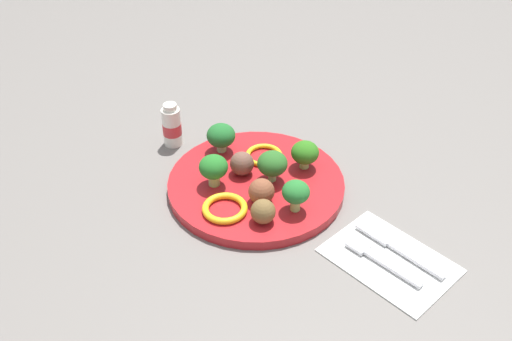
% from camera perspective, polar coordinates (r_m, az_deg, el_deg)
% --- Properties ---
extents(ground_plane, '(4.00, 4.00, 0.00)m').
position_cam_1_polar(ground_plane, '(0.96, -0.00, -1.72)').
color(ground_plane, slate).
extents(plate, '(0.28, 0.28, 0.02)m').
position_cam_1_polar(plate, '(0.95, -0.00, -1.34)').
color(plate, red).
rests_on(plate, ground_plane).
extents(broccoli_floret_center, '(0.05, 0.05, 0.05)m').
position_cam_1_polar(broccoli_floret_center, '(0.92, -4.07, 0.26)').
color(broccoli_floret_center, '#A2C269').
rests_on(broccoli_floret_center, plate).
extents(broccoli_floret_mid_right, '(0.04, 0.04, 0.05)m').
position_cam_1_polar(broccoli_floret_mid_right, '(0.96, 4.69, 1.69)').
color(broccoli_floret_mid_right, '#A4CE6A').
rests_on(broccoli_floret_mid_right, plate).
extents(broccoli_floret_mid_left, '(0.04, 0.04, 0.05)m').
position_cam_1_polar(broccoli_floret_mid_left, '(0.87, 3.82, -2.13)').
color(broccoli_floret_mid_left, '#ADCF6C').
rests_on(broccoli_floret_mid_left, plate).
extents(broccoli_floret_back_right, '(0.05, 0.05, 0.05)m').
position_cam_1_polar(broccoli_floret_back_right, '(0.93, 1.57, 0.64)').
color(broccoli_floret_back_right, '#8CCD77').
rests_on(broccoli_floret_back_right, plate).
extents(broccoli_floret_front_left, '(0.05, 0.05, 0.05)m').
position_cam_1_polar(broccoli_floret_front_left, '(1.00, -3.35, 3.32)').
color(broccoli_floret_front_left, '#94C07D').
rests_on(broccoli_floret_front_left, plate).
extents(meatball_mid_right, '(0.04, 0.04, 0.04)m').
position_cam_1_polar(meatball_mid_right, '(0.95, -1.38, 0.65)').
color(meatball_mid_right, brown).
rests_on(meatball_mid_right, plate).
extents(meatball_front_right, '(0.04, 0.04, 0.04)m').
position_cam_1_polar(meatball_front_right, '(0.86, 0.67, -3.93)').
color(meatball_front_right, brown).
rests_on(meatball_front_right, plate).
extents(meatball_mid_left, '(0.04, 0.04, 0.04)m').
position_cam_1_polar(meatball_mid_left, '(0.89, 0.52, -2.00)').
color(meatball_mid_left, brown).
rests_on(meatball_mid_left, plate).
extents(pepper_ring_far_rim, '(0.09, 0.09, 0.01)m').
position_cam_1_polar(pepper_ring_far_rim, '(0.89, -2.99, -3.61)').
color(pepper_ring_far_rim, yellow).
rests_on(pepper_ring_far_rim, plate).
extents(pepper_ring_mid_right, '(0.09, 0.09, 0.01)m').
position_cam_1_polar(pepper_ring_mid_right, '(0.99, 0.76, 1.47)').
color(pepper_ring_mid_right, yellow).
rests_on(pepper_ring_mid_right, plate).
extents(napkin, '(0.18, 0.14, 0.01)m').
position_cam_1_polar(napkin, '(0.86, 12.78, -8.13)').
color(napkin, white).
rests_on(napkin, ground_plane).
extents(fork, '(0.12, 0.03, 0.01)m').
position_cam_1_polar(fork, '(0.85, 11.68, -8.26)').
color(fork, silver).
rests_on(fork, napkin).
extents(knife, '(0.15, 0.03, 0.01)m').
position_cam_1_polar(knife, '(0.87, 13.15, -7.06)').
color(knife, silver).
rests_on(knife, napkin).
extents(yogurt_bottle, '(0.03, 0.03, 0.08)m').
position_cam_1_polar(yogurt_bottle, '(1.05, -7.84, 4.30)').
color(yogurt_bottle, white).
rests_on(yogurt_bottle, ground_plane).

